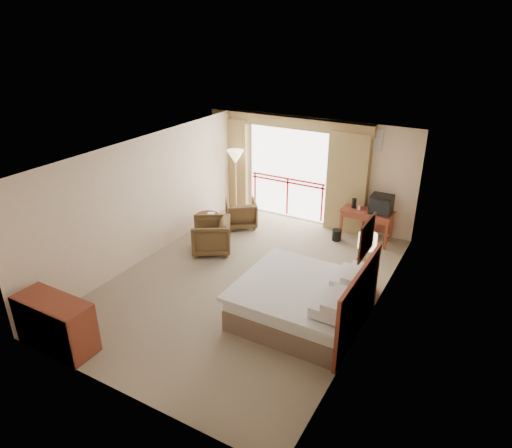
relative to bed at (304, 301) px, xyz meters
The scene contains 29 objects.
floor 1.66m from the bed, 158.15° to the left, with size 7.00×7.00×0.00m, color #7E705A.
ceiling 2.83m from the bed, 158.15° to the left, with size 7.00×7.00×0.00m, color white.
wall_back 4.47m from the bed, 110.05° to the left, with size 5.00×5.00×0.00m, color beige.
wall_front 3.41m from the bed, 117.29° to the right, with size 5.00×5.00×0.00m, color beige.
wall_left 4.16m from the bed, behind, with size 7.00×7.00×0.00m, color beige.
wall_right 1.52m from the bed, 30.87° to the left, with size 7.00×7.00×0.00m, color beige.
balcony_door 4.75m from the bed, 119.37° to the left, with size 2.40×2.40×0.00m, color white.
balcony_railing 4.68m from the bed, 119.49° to the left, with size 2.09×0.03×1.02m.
curtain_left 5.65m from the bed, 134.97° to the left, with size 1.00×0.26×2.50m, color olive.
curtain_right 4.10m from the bed, 99.29° to the left, with size 1.00×0.26×2.50m, color olive.
valance 5.08m from the bed, 119.98° to the left, with size 4.40×0.22×0.28m, color olive.
hvac_vent 4.53m from the bed, 92.76° to the left, with size 0.50×0.04×0.50m, color silver.
bed is the anchor object (origin of this frame).
headboard 1.00m from the bed, ahead, with size 0.06×2.10×1.30m, color maroon.
framed_art 1.77m from the bed, ahead, with size 0.04×0.72×0.60m.
nightstand 1.52m from the bed, 65.40° to the left, with size 0.41×0.49×0.59m, color maroon.
table_lamp 1.71m from the bed, 66.17° to the left, with size 0.35×0.35×0.61m.
phone 1.39m from the bed, 64.69° to the left, with size 0.17×0.13×0.07m, color black.
desk 3.69m from the bed, 89.85° to the left, with size 1.18×0.57×0.77m.
tv 3.68m from the bed, 85.11° to the left, with size 0.49×0.39×0.45m.
coffee_maker 3.68m from the bed, 95.36° to the left, with size 0.11×0.11×0.24m, color black.
cup 3.61m from the bed, 93.05° to the left, with size 0.07×0.07×0.10m, color white.
wastebasket 3.35m from the bed, 100.20° to the left, with size 0.22×0.22×0.27m, color black.
armchair_far 4.18m from the bed, 136.49° to the left, with size 0.74×0.76×0.69m, color #46331D.
armchair_near 3.21m from the bed, 155.21° to the left, with size 0.84×0.86×0.78m, color #46331D.
side_table 3.86m from the bed, 150.80° to the left, with size 0.55×0.55×0.60m.
book 3.87m from the bed, 150.80° to the left, with size 0.18×0.24×0.02m, color white.
floor_lamp 5.18m from the bed, 135.33° to the left, with size 0.45×0.45×1.76m.
dresser 4.13m from the bed, 139.99° to the right, with size 1.33×0.57×0.89m.
Camera 1 is at (4.07, -6.88, 4.92)m, focal length 32.00 mm.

